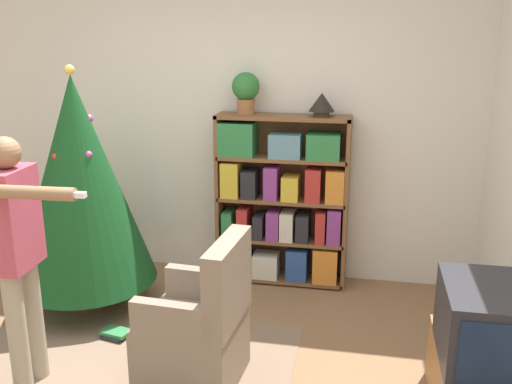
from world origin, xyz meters
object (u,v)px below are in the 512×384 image
at_px(potted_plant, 246,90).
at_px(bookshelf, 282,202).
at_px(standing_person, 18,246).
at_px(armchair, 199,333).
at_px(table_lamp, 322,103).
at_px(christmas_tree, 79,182).
at_px(television, 489,325).

bearing_deg(potted_plant, bookshelf, -1.52).
bearing_deg(standing_person, potted_plant, 149.46).
xyz_separation_m(armchair, table_lamp, (0.56, 1.52, 1.18)).
xyz_separation_m(standing_person, table_lamp, (1.53, 1.76, 0.62)).
height_order(christmas_tree, table_lamp, christmas_tree).
bearing_deg(potted_plant, television, -45.41).
bearing_deg(christmas_tree, table_lamp, 23.68).
xyz_separation_m(bookshelf, standing_person, (-1.22, -1.75, 0.19)).
relative_size(television, armchair, 0.65).
bearing_deg(potted_plant, christmas_tree, -145.75).
xyz_separation_m(christmas_tree, table_lamp, (1.68, 0.74, 0.52)).
height_order(television, christmas_tree, christmas_tree).
xyz_separation_m(christmas_tree, armchair, (1.12, -0.79, -0.66)).
distance_m(bookshelf, potted_plant, 0.95).
height_order(television, standing_person, standing_person).
height_order(christmas_tree, armchair, christmas_tree).
relative_size(television, table_lamp, 2.98).
bearing_deg(standing_person, christmas_tree, -174.05).
height_order(bookshelf, christmas_tree, christmas_tree).
bearing_deg(television, potted_plant, 134.59).
distance_m(standing_person, table_lamp, 2.41).
bearing_deg(potted_plant, standing_person, -117.83).
xyz_separation_m(television, table_lamp, (-1.02, 1.64, 0.90)).
bearing_deg(standing_person, table_lamp, 136.31).
bearing_deg(armchair, television, 89.91).
distance_m(christmas_tree, standing_person, 1.04).
bearing_deg(potted_plant, armchair, -88.59).
xyz_separation_m(television, armchair, (-1.58, 0.11, -0.28)).
bearing_deg(television, bookshelf, 128.95).
bearing_deg(armchair, standing_person, -72.54).
bearing_deg(bookshelf, christmas_tree, -152.14).
bearing_deg(bookshelf, standing_person, -125.00).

